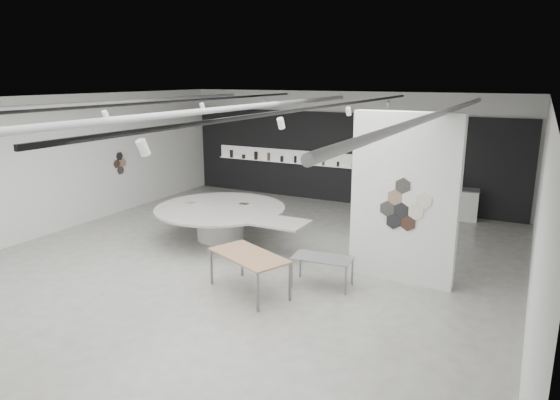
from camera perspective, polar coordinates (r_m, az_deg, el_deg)
The scene contains 7 objects.
room at distance 11.12m, azimuth -5.48°, elevation 2.43°, with size 12.02×14.02×3.82m.
back_wall_display at distance 17.35m, azimuth 7.12°, elevation 4.75°, with size 11.80×0.27×3.10m.
partition_column at distance 10.70m, azimuth 14.01°, elevation 0.11°, with size 2.20×0.38×3.60m.
display_island at distance 13.47m, azimuth -6.61°, elevation -2.10°, with size 4.46×3.49×0.89m.
sample_table_wood at distance 10.08m, azimuth -3.57°, elevation -6.56°, with size 1.93×1.49×0.81m.
sample_table_stone at distance 10.47m, azimuth 4.86°, elevation -6.82°, with size 1.28×0.73×0.63m.
kitchen_counter at distance 16.28m, azimuth 18.81°, elevation -0.33°, with size 1.74×0.84×1.32m.
Camera 1 is at (5.84, -9.14, 4.28)m, focal length 32.00 mm.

